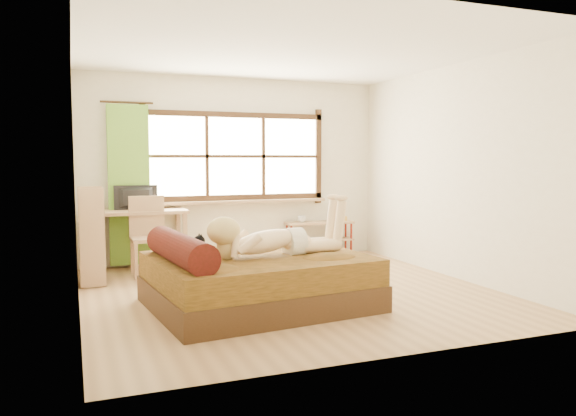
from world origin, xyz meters
name	(u,v)px	position (x,y,z in m)	size (l,w,h in m)	color
floor	(290,292)	(0.00, 0.00, 0.00)	(4.50, 4.50, 0.00)	#9E754C
ceiling	(290,50)	(0.00, 0.00, 2.70)	(4.50, 4.50, 0.00)	white
wall_back	(235,170)	(0.00, 2.25, 1.35)	(4.50, 4.50, 0.00)	silver
wall_front	(400,181)	(0.00, -2.25, 1.35)	(4.50, 4.50, 0.00)	silver
wall_left	(75,176)	(-2.25, 0.00, 1.35)	(4.50, 4.50, 0.00)	silver
wall_right	(456,172)	(2.25, 0.00, 1.35)	(4.50, 4.50, 0.00)	silver
window	(236,159)	(0.00, 2.22, 1.51)	(2.80, 0.16, 1.46)	#FFEDBF
curtain	(129,185)	(-1.55, 2.13, 1.15)	(0.55, 0.10, 2.20)	#4F9027
bed	(254,279)	(-0.57, -0.45, 0.29)	(2.28, 1.91, 0.80)	#301E0E
woman	(274,225)	(-0.37, -0.50, 0.84)	(1.48, 0.42, 0.63)	beige
kitten	(187,246)	(-1.24, -0.35, 0.65)	(0.32, 0.13, 0.25)	black
desk	(137,218)	(-1.47, 1.95, 0.71)	(1.32, 0.62, 0.82)	#A48559
monitor	(136,198)	(-1.47, 2.00, 0.99)	(0.58, 0.08, 0.33)	black
chair	(148,231)	(-1.37, 1.59, 0.57)	(0.47, 0.47, 1.03)	#A48559
pipe_shelf	(320,231)	(1.31, 2.07, 0.40)	(1.09, 0.33, 0.61)	#A48559
cup	(302,219)	(1.00, 2.07, 0.59)	(0.13, 0.13, 0.10)	gray
book	(331,220)	(1.50, 2.07, 0.55)	(0.18, 0.24, 0.02)	gray
bookshelf	(92,235)	(-2.08, 1.26, 0.59)	(0.29, 0.51, 1.16)	#A48559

